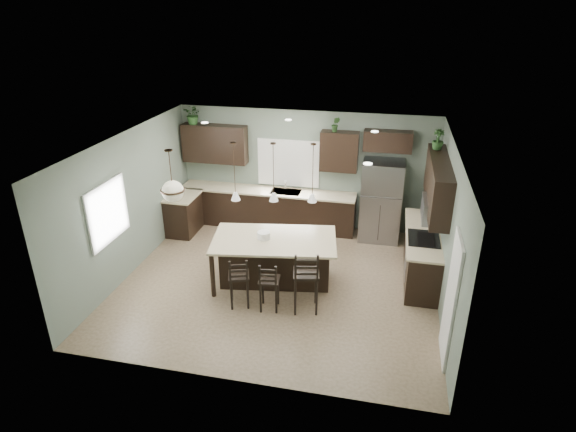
# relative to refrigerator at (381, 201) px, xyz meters

# --- Properties ---
(ground) EXTENTS (6.00, 6.00, 0.00)m
(ground) POSITION_rel_refrigerator_xyz_m (-1.82, -2.36, -0.93)
(ground) COLOR #9E8466
(ground) RESTS_ON ground
(pantry_door) EXTENTS (0.04, 0.82, 2.04)m
(pantry_door) POSITION_rel_refrigerator_xyz_m (1.16, -3.91, 0.09)
(pantry_door) COLOR white
(pantry_door) RESTS_ON ground
(window_back) EXTENTS (1.35, 0.02, 1.00)m
(window_back) POSITION_rel_refrigerator_xyz_m (-2.22, 0.37, 0.62)
(window_back) COLOR white
(window_back) RESTS_ON room_shell
(window_left) EXTENTS (0.02, 1.10, 1.00)m
(window_left) POSITION_rel_refrigerator_xyz_m (-4.80, -3.16, 0.62)
(window_left) COLOR white
(window_left) RESTS_ON room_shell
(left_return_cabs) EXTENTS (0.60, 0.90, 0.90)m
(left_return_cabs) POSITION_rel_refrigerator_xyz_m (-4.52, -0.66, -0.48)
(left_return_cabs) COLOR black
(left_return_cabs) RESTS_ON ground
(left_return_countertop) EXTENTS (0.66, 0.96, 0.04)m
(left_return_countertop) POSITION_rel_refrigerator_xyz_m (-4.50, -0.66, -0.01)
(left_return_countertop) COLOR beige
(left_return_countertop) RESTS_ON left_return_cabs
(back_lower_cabs) EXTENTS (4.20, 0.60, 0.90)m
(back_lower_cabs) POSITION_rel_refrigerator_xyz_m (-2.67, 0.09, -0.48)
(back_lower_cabs) COLOR black
(back_lower_cabs) RESTS_ON ground
(back_countertop) EXTENTS (4.20, 0.66, 0.04)m
(back_countertop) POSITION_rel_refrigerator_xyz_m (-2.67, 0.07, -0.01)
(back_countertop) COLOR beige
(back_countertop) RESTS_ON back_lower_cabs
(sink_inset) EXTENTS (0.70, 0.45, 0.01)m
(sink_inset) POSITION_rel_refrigerator_xyz_m (-2.22, 0.07, 0.01)
(sink_inset) COLOR gray
(sink_inset) RESTS_ON back_countertop
(faucet) EXTENTS (0.02, 0.02, 0.28)m
(faucet) POSITION_rel_refrigerator_xyz_m (-2.22, 0.04, 0.16)
(faucet) COLOR silver
(faucet) RESTS_ON back_countertop
(back_upper_left) EXTENTS (1.55, 0.34, 0.90)m
(back_upper_left) POSITION_rel_refrigerator_xyz_m (-3.97, 0.22, 1.02)
(back_upper_left) COLOR black
(back_upper_left) RESTS_ON room_shell
(back_upper_right) EXTENTS (0.85, 0.34, 0.90)m
(back_upper_right) POSITION_rel_refrigerator_xyz_m (-1.02, 0.22, 1.02)
(back_upper_right) COLOR black
(back_upper_right) RESTS_ON room_shell
(fridge_header) EXTENTS (1.05, 0.34, 0.45)m
(fridge_header) POSITION_rel_refrigerator_xyz_m (0.03, 0.22, 1.32)
(fridge_header) COLOR black
(fridge_header) RESTS_ON room_shell
(right_lower_cabs) EXTENTS (0.60, 2.35, 0.90)m
(right_lower_cabs) POSITION_rel_refrigerator_xyz_m (0.88, -1.49, -0.48)
(right_lower_cabs) COLOR black
(right_lower_cabs) RESTS_ON ground
(right_countertop) EXTENTS (0.66, 2.35, 0.04)m
(right_countertop) POSITION_rel_refrigerator_xyz_m (0.86, -1.49, -0.01)
(right_countertop) COLOR beige
(right_countertop) RESTS_ON right_lower_cabs
(cooktop) EXTENTS (0.58, 0.75, 0.02)m
(cooktop) POSITION_rel_refrigerator_xyz_m (0.86, -1.76, 0.02)
(cooktop) COLOR black
(cooktop) RESTS_ON right_countertop
(wall_oven_front) EXTENTS (0.01, 0.72, 0.60)m
(wall_oven_front) POSITION_rel_refrigerator_xyz_m (0.58, -1.76, -0.48)
(wall_oven_front) COLOR gray
(wall_oven_front) RESTS_ON right_lower_cabs
(right_upper_cabs) EXTENTS (0.34, 2.35, 0.90)m
(right_upper_cabs) POSITION_rel_refrigerator_xyz_m (1.01, -1.49, 1.02)
(right_upper_cabs) COLOR black
(right_upper_cabs) RESTS_ON room_shell
(microwave) EXTENTS (0.40, 0.75, 0.40)m
(microwave) POSITION_rel_refrigerator_xyz_m (0.96, -1.76, 0.62)
(microwave) COLOR gray
(microwave) RESTS_ON right_upper_cabs
(refrigerator) EXTENTS (0.90, 0.74, 1.85)m
(refrigerator) POSITION_rel_refrigerator_xyz_m (0.00, 0.00, 0.00)
(refrigerator) COLOR gray
(refrigerator) RESTS_ON ground
(kitchen_island) EXTENTS (2.50, 1.67, 0.92)m
(kitchen_island) POSITION_rel_refrigerator_xyz_m (-1.90, -2.34, -0.46)
(kitchen_island) COLOR black
(kitchen_island) RESTS_ON ground
(serving_dish) EXTENTS (0.24, 0.24, 0.14)m
(serving_dish) POSITION_rel_refrigerator_xyz_m (-2.10, -2.38, 0.07)
(serving_dish) COLOR silver
(serving_dish) RESTS_ON kitchen_island
(bar_stool_left) EXTENTS (0.47, 0.47, 0.99)m
(bar_stool_left) POSITION_rel_refrigerator_xyz_m (-2.32, -3.26, -0.43)
(bar_stool_left) COLOR black
(bar_stool_left) RESTS_ON ground
(bar_stool_center) EXTENTS (0.40, 0.40, 0.96)m
(bar_stool_center) POSITION_rel_refrigerator_xyz_m (-1.77, -3.26, -0.45)
(bar_stool_center) COLOR black
(bar_stool_center) RESTS_ON ground
(bar_stool_right) EXTENTS (0.53, 0.53, 1.21)m
(bar_stool_right) POSITION_rel_refrigerator_xyz_m (-1.14, -3.15, -0.32)
(bar_stool_right) COLOR black
(bar_stool_right) RESTS_ON ground
(pendant_left) EXTENTS (0.17, 0.17, 1.10)m
(pendant_left) POSITION_rel_refrigerator_xyz_m (-2.59, -2.45, 1.32)
(pendant_left) COLOR white
(pendant_left) RESTS_ON room_shell
(pendant_center) EXTENTS (0.17, 0.17, 1.10)m
(pendant_center) POSITION_rel_refrigerator_xyz_m (-1.90, -2.34, 1.32)
(pendant_center) COLOR white
(pendant_center) RESTS_ON room_shell
(pendant_right) EXTENTS (0.17, 0.17, 1.10)m
(pendant_right) POSITION_rel_refrigerator_xyz_m (-1.21, -2.23, 1.32)
(pendant_right) COLOR white
(pendant_right) RESTS_ON room_shell
(chandelier) EXTENTS (0.42, 0.42, 0.94)m
(chandelier) POSITION_rel_refrigerator_xyz_m (-3.49, -3.11, 1.41)
(chandelier) COLOR #F0E8C4
(chandelier) RESTS_ON room_shell
(plant_back_left) EXTENTS (0.48, 0.44, 0.46)m
(plant_back_left) POSITION_rel_refrigerator_xyz_m (-4.44, 0.19, 1.71)
(plant_back_left) COLOR #295324
(plant_back_left) RESTS_ON back_upper_left
(plant_back_right) EXTENTS (0.19, 0.15, 0.33)m
(plant_back_right) POSITION_rel_refrigerator_xyz_m (-1.12, 0.19, 1.64)
(plant_back_right) COLOR #274920
(plant_back_right) RESTS_ON back_upper_right
(plant_right_wall) EXTENTS (0.24, 0.24, 0.39)m
(plant_right_wall) POSITION_rel_refrigerator_xyz_m (0.98, -0.75, 1.67)
(plant_right_wall) COLOR #254920
(plant_right_wall) RESTS_ON right_upper_cabs
(room_shell) EXTENTS (6.00, 6.00, 6.00)m
(room_shell) POSITION_rel_refrigerator_xyz_m (-1.82, -2.36, 0.77)
(room_shell) COLOR slate
(room_shell) RESTS_ON ground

